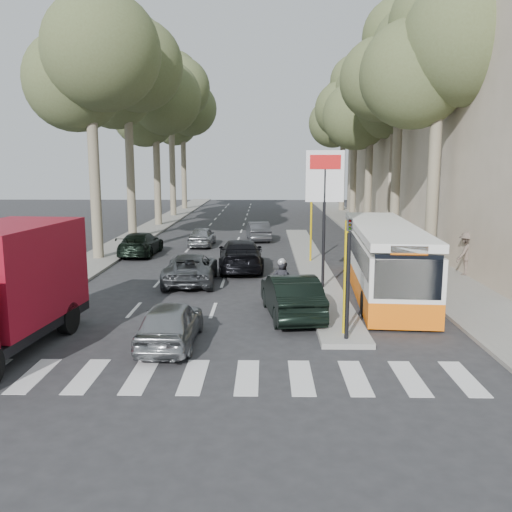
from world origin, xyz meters
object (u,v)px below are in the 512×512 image
(dark_hatchback, at_px, (291,295))
(motorcycle, at_px, (282,283))
(silver_hatchback, at_px, (170,323))
(city_bus, at_px, (383,257))

(dark_hatchback, height_order, motorcycle, motorcycle)
(silver_hatchback, relative_size, dark_hatchback, 0.86)
(city_bus, bearing_deg, motorcycle, -150.52)
(city_bus, bearing_deg, silver_hatchback, -134.70)
(silver_hatchback, bearing_deg, city_bus, -138.19)
(silver_hatchback, relative_size, motorcycle, 1.85)
(city_bus, height_order, motorcycle, city_bus)
(silver_hatchback, xyz_separation_m, dark_hatchback, (3.56, 2.96, 0.08))
(dark_hatchback, height_order, city_bus, city_bus)
(dark_hatchback, bearing_deg, silver_hatchback, 32.06)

